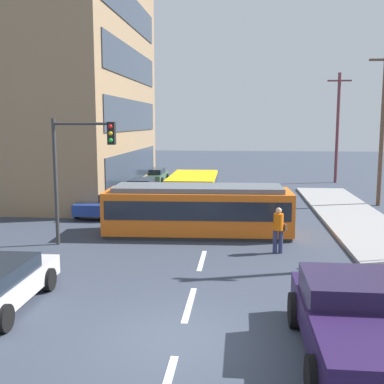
{
  "coord_description": "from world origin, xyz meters",
  "views": [
    {
      "loc": [
        1.27,
        -9.76,
        4.68
      ],
      "look_at": [
        -0.61,
        8.65,
        1.98
      ],
      "focal_mm": 44.67,
      "sensor_mm": 36.0,
      "label": 1
    }
  ],
  "objects": [
    {
      "name": "lane_stripe_2",
      "position": [
        0.0,
        6.0,
        0.01
      ],
      "size": [
        0.16,
        2.4,
        0.01
      ],
      "primitive_type": "cube",
      "color": "silver",
      "rests_on": "ground"
    },
    {
      "name": "pickup_truck_parked",
      "position": [
        3.57,
        -0.55,
        0.8
      ],
      "size": [
        2.28,
        5.0,
        1.55
      ],
      "color": "#23143D",
      "rests_on": "ground"
    },
    {
      "name": "parked_sedan_mid",
      "position": [
        -5.75,
        13.8,
        0.62
      ],
      "size": [
        2.09,
        4.11,
        1.19
      ],
      "color": "navy",
      "rests_on": "ground"
    },
    {
      "name": "lane_stripe_1",
      "position": [
        0.0,
        2.0,
        0.01
      ],
      "size": [
        0.16,
        2.4,
        0.01
      ],
      "primitive_type": "cube",
      "color": "silver",
      "rests_on": "ground"
    },
    {
      "name": "corner_building",
      "position": [
        -13.32,
        20.41,
        8.0
      ],
      "size": [
        15.53,
        15.71,
        16.0
      ],
      "color": "#927555",
      "rests_on": "ground"
    },
    {
      "name": "parked_sedan_furthest",
      "position": [
        -5.46,
        26.32,
        0.62
      ],
      "size": [
        2.03,
        4.34,
        1.19
      ],
      "color": "#3A5C3E",
      "rests_on": "ground"
    },
    {
      "name": "pedestrian_crossing",
      "position": [
        2.66,
        7.23,
        0.94
      ],
      "size": [
        0.5,
        0.36,
        1.67
      ],
      "color": "navy",
      "rests_on": "ground"
    },
    {
      "name": "utility_pole_mid",
      "position": [
        9.07,
        17.88,
        4.51
      ],
      "size": [
        1.8,
        0.24,
        8.66
      ],
      "color": "brown",
      "rests_on": "ground"
    },
    {
      "name": "streetcar_tram",
      "position": [
        -0.48,
        9.84,
        1.07
      ],
      "size": [
        7.8,
        2.87,
        2.08
      ],
      "color": "orange",
      "rests_on": "ground"
    },
    {
      "name": "utility_pole_far",
      "position": [
        8.7,
        28.44,
        4.4
      ],
      "size": [
        1.8,
        0.24,
        8.44
      ],
      "color": "brown",
      "rests_on": "ground"
    },
    {
      "name": "traffic_light_mast",
      "position": [
        -4.77,
        7.62,
        3.37
      ],
      "size": [
        2.43,
        0.33,
        4.83
      ],
      "color": "#333333",
      "rests_on": "ground"
    },
    {
      "name": "lane_stripe_3",
      "position": [
        0.0,
        15.84,
        0.01
      ],
      "size": [
        0.16,
        2.4,
        0.01
      ],
      "primitive_type": "cube",
      "color": "silver",
      "rests_on": "ground"
    },
    {
      "name": "ground_plane",
      "position": [
        0.0,
        10.0,
        0.0
      ],
      "size": [
        120.0,
        120.0,
        0.0
      ],
      "primitive_type": "plane",
      "color": "#343C4A"
    },
    {
      "name": "lane_stripe_4",
      "position": [
        0.0,
        21.84,
        0.01
      ],
      "size": [
        0.16,
        2.4,
        0.01
      ],
      "primitive_type": "cube",
      "color": "silver",
      "rests_on": "ground"
    },
    {
      "name": "city_bus",
      "position": [
        -1.36,
        16.62,
        1.03
      ],
      "size": [
        2.6,
        5.93,
        1.77
      ],
      "color": "#E6B511",
      "rests_on": "ground"
    },
    {
      "name": "parked_sedan_far",
      "position": [
        -5.04,
        19.48,
        0.62
      ],
      "size": [
        2.04,
        4.21,
        1.19
      ],
      "color": "black",
      "rests_on": "ground"
    }
  ]
}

